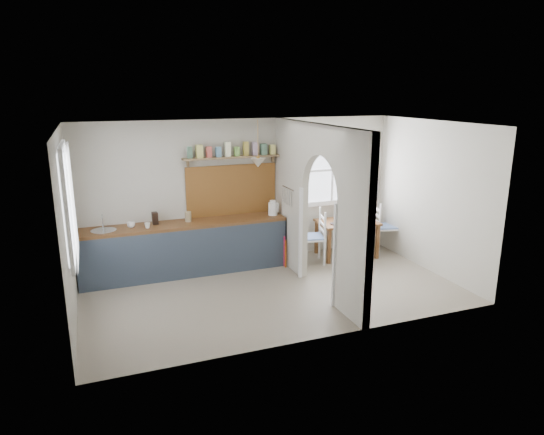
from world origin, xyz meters
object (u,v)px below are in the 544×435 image
object	(u,v)px
vase	(345,212)
dining_table	(347,239)
chair_right	(386,226)
chair_left	(311,237)
kettle	(273,208)

from	to	relation	value
vase	dining_table	bearing A→B (deg)	-110.56
dining_table	chair_right	distance (m)	0.90
chair_left	kettle	distance (m)	0.88
chair_right	chair_left	bearing A→B (deg)	108.51
kettle	dining_table	bearing A→B (deg)	11.23
chair_right	vase	size ratio (longest dim) A/B	5.08
dining_table	chair_right	xyz separation A→B (m)	(0.89, 0.01, 0.16)
chair_left	chair_right	world-z (taller)	chair_right
dining_table	chair_right	size ratio (longest dim) A/B	1.10
dining_table	vase	distance (m)	0.52
chair_left	vase	distance (m)	1.00
chair_right	kettle	xyz separation A→B (m)	(-2.33, 0.15, 0.54)
kettle	vase	bearing A→B (deg)	21.29
chair_right	kettle	bearing A→B (deg)	100.97
dining_table	chair_left	bearing A→B (deg)	-168.64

